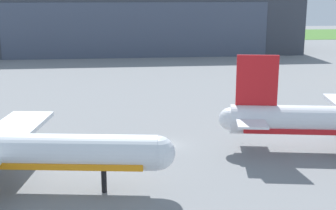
{
  "coord_description": "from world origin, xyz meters",
  "views": [
    {
      "loc": [
        -6.45,
        -59.97,
        20.23
      ],
      "look_at": [
        1.35,
        10.37,
        3.05
      ],
      "focal_mm": 49.69,
      "sensor_mm": 36.0,
      "label": 1
    }
  ],
  "objects": [
    {
      "name": "maintenance_hangar",
      "position": [
        0.14,
        104.57,
        10.94
      ],
      "size": [
        109.75,
        35.31,
        22.8
      ],
      "color": "#383D47",
      "rests_on": "ground_plane"
    },
    {
      "name": "grass_field_strip",
      "position": [
        0.0,
        164.3,
        0.04
      ],
      "size": [
        440.0,
        56.0,
        0.08
      ],
      "primitive_type": "cube",
      "color": "#44732F",
      "rests_on": "ground_plane"
    },
    {
      "name": "ground_plane",
      "position": [
        0.0,
        0.0,
        0.0
      ],
      "size": [
        440.0,
        440.0,
        0.0
      ],
      "primitive_type": "plane",
      "color": "slate"
    },
    {
      "name": "baggage_tug",
      "position": [
        19.23,
        23.27,
        1.18
      ],
      "size": [
        4.96,
        2.83,
        2.06
      ],
      "color": "#335693",
      "rests_on": "ground_plane"
    }
  ]
}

